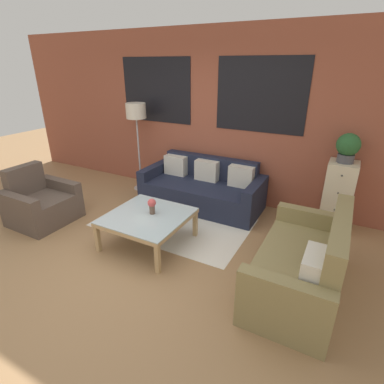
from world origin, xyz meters
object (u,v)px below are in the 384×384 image
object	(u,v)px
armchair_corner	(41,204)
coffee_table	(148,219)
couch_dark	(203,189)
settee_vintage	(302,266)
drawer_cabinet	(338,196)
flower_vase	(152,205)
floor_lamp	(136,116)
potted_plant	(348,147)

from	to	relation	value
armchair_corner	coffee_table	distance (m)	1.83
couch_dark	settee_vintage	size ratio (longest dim) A/B	1.27
drawer_cabinet	flower_vase	size ratio (longest dim) A/B	4.82
settee_vintage	drawer_cabinet	xyz separation A→B (m)	(0.18, 1.63, 0.19)
settee_vintage	armchair_corner	world-z (taller)	settee_vintage
floor_lamp	drawer_cabinet	bearing A→B (deg)	2.06
couch_dark	armchair_corner	world-z (taller)	armchair_corner
armchair_corner	coffee_table	world-z (taller)	armchair_corner
potted_plant	flower_vase	bearing A→B (deg)	-143.40
settee_vintage	drawer_cabinet	world-z (taller)	drawer_cabinet
couch_dark	settee_vintage	world-z (taller)	settee_vintage
coffee_table	settee_vintage	bearing A→B (deg)	0.13
couch_dark	potted_plant	distance (m)	2.26
floor_lamp	flower_vase	xyz separation A→B (m)	(1.31, -1.44, -0.84)
flower_vase	floor_lamp	bearing A→B (deg)	132.13
settee_vintage	potted_plant	world-z (taller)	potted_plant
settee_vintage	flower_vase	world-z (taller)	settee_vintage
settee_vintage	potted_plant	xyz separation A→B (m)	(0.18, 1.63, 0.91)
coffee_table	flower_vase	world-z (taller)	flower_vase
couch_dark	settee_vintage	xyz separation A→B (m)	(1.86, -1.42, 0.02)
drawer_cabinet	settee_vintage	bearing A→B (deg)	-96.30
settee_vintage	floor_lamp	distance (m)	3.73
coffee_table	drawer_cabinet	xyz separation A→B (m)	(2.14, 1.63, 0.14)
coffee_table	floor_lamp	world-z (taller)	floor_lamp
armchair_corner	flower_vase	world-z (taller)	armchair_corner
drawer_cabinet	potted_plant	xyz separation A→B (m)	(-0.00, 0.00, 0.72)
flower_vase	coffee_table	bearing A→B (deg)	-114.94
couch_dark	coffee_table	world-z (taller)	couch_dark
coffee_table	flower_vase	bearing A→B (deg)	65.06
floor_lamp	flower_vase	bearing A→B (deg)	-47.87
coffee_table	drawer_cabinet	distance (m)	2.70
armchair_corner	flower_vase	size ratio (longest dim) A/B	4.12
coffee_table	flower_vase	size ratio (longest dim) A/B	4.79
armchair_corner	flower_vase	xyz separation A→B (m)	(1.84, 0.32, 0.27)
drawer_cabinet	flower_vase	world-z (taller)	drawer_cabinet
armchair_corner	couch_dark	bearing A→B (deg)	41.29
armchair_corner	coffee_table	size ratio (longest dim) A/B	0.86
settee_vintage	floor_lamp	bearing A→B (deg)	155.04
couch_dark	drawer_cabinet	distance (m)	2.06
potted_plant	coffee_table	bearing A→B (deg)	-142.65
coffee_table	potted_plant	world-z (taller)	potted_plant
couch_dark	drawer_cabinet	size ratio (longest dim) A/B	1.99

